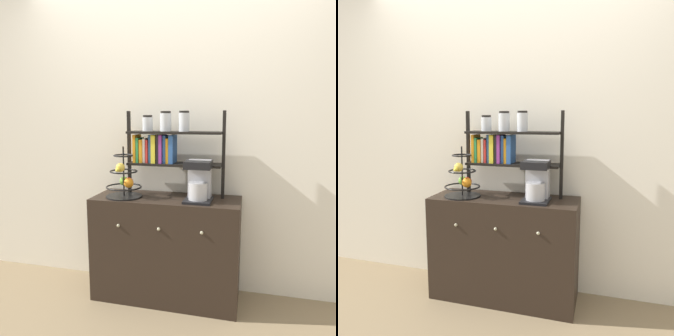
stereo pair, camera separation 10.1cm
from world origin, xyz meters
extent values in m
plane|color=#847051|center=(0.00, 0.00, 0.00)|extent=(12.00, 12.00, 0.00)
cube|color=silver|center=(0.00, 0.47, 1.30)|extent=(7.00, 0.05, 2.60)
cube|color=black|center=(0.00, 0.21, 0.41)|extent=(1.13, 0.42, 0.82)
sphere|color=#B2AD8C|center=(-0.31, -0.01, 0.64)|extent=(0.02, 0.02, 0.02)
sphere|color=#B2AD8C|center=(0.00, -0.01, 0.64)|extent=(0.02, 0.02, 0.02)
sphere|color=#B2AD8C|center=(0.31, -0.01, 0.64)|extent=(0.02, 0.02, 0.02)
cube|color=black|center=(0.26, 0.16, 0.83)|extent=(0.20, 0.24, 0.02)
cube|color=#B7B7BC|center=(0.26, 0.23, 0.98)|extent=(0.17, 0.10, 0.29)
cylinder|color=#B7B7BC|center=(0.26, 0.14, 0.90)|extent=(0.14, 0.14, 0.13)
cube|color=black|center=(0.26, 0.15, 1.09)|extent=(0.19, 0.19, 0.05)
cylinder|color=black|center=(-0.33, 0.16, 0.82)|extent=(0.28, 0.28, 0.01)
cylinder|color=black|center=(-0.33, 0.16, 1.02)|extent=(0.01, 0.01, 0.38)
torus|color=black|center=(-0.33, 0.16, 0.90)|extent=(0.28, 0.28, 0.01)
torus|color=black|center=(-0.33, 0.16, 1.02)|extent=(0.22, 0.22, 0.01)
torus|color=black|center=(-0.33, 0.16, 1.14)|extent=(0.15, 0.15, 0.01)
sphere|color=red|center=(-0.29, 0.18, 0.93)|extent=(0.07, 0.07, 0.07)
sphere|color=#6BAD33|center=(-0.34, 0.21, 0.93)|extent=(0.07, 0.07, 0.07)
sphere|color=orange|center=(-0.28, 0.13, 0.94)|extent=(0.08, 0.08, 0.08)
ellipsoid|color=yellow|center=(-0.35, 0.12, 1.04)|extent=(0.06, 0.15, 0.04)
sphere|color=gold|center=(-0.34, 0.12, 1.06)|extent=(0.07, 0.07, 0.07)
cube|color=black|center=(-0.33, 0.30, 1.15)|extent=(0.02, 0.02, 0.67)
cube|color=black|center=(0.42, 0.30, 1.15)|extent=(0.02, 0.02, 0.67)
cube|color=black|center=(0.05, 0.30, 1.07)|extent=(0.73, 0.20, 0.02)
cube|color=black|center=(0.05, 0.30, 1.32)|extent=(0.73, 0.20, 0.02)
cube|color=orange|center=(-0.26, 0.30, 1.19)|extent=(0.02, 0.15, 0.22)
cube|color=#2D8C47|center=(-0.24, 0.30, 1.18)|extent=(0.02, 0.15, 0.19)
cube|color=orange|center=(-0.21, 0.30, 1.17)|extent=(0.03, 0.15, 0.18)
cube|color=white|center=(-0.19, 0.30, 1.17)|extent=(0.02, 0.14, 0.19)
cube|color=red|center=(-0.16, 0.30, 1.17)|extent=(0.02, 0.14, 0.18)
cube|color=#2D599E|center=(-0.14, 0.30, 1.19)|extent=(0.02, 0.12, 0.22)
cube|color=yellow|center=(-0.11, 0.30, 1.19)|extent=(0.03, 0.16, 0.22)
cube|color=black|center=(-0.08, 0.30, 1.19)|extent=(0.02, 0.15, 0.22)
cube|color=#8C338C|center=(-0.05, 0.30, 1.19)|extent=(0.02, 0.16, 0.22)
cube|color=#2D599E|center=(-0.02, 0.30, 1.19)|extent=(0.02, 0.13, 0.22)
cube|color=orange|center=(0.00, 0.30, 1.18)|extent=(0.02, 0.14, 0.19)
cube|color=#2D599E|center=(0.03, 0.30, 1.19)|extent=(0.03, 0.16, 0.22)
cylinder|color=silver|center=(-0.17, 0.30, 1.38)|extent=(0.08, 0.08, 0.11)
cylinder|color=black|center=(-0.17, 0.30, 1.44)|extent=(0.07, 0.07, 0.02)
cylinder|color=silver|center=(-0.03, 0.30, 1.40)|extent=(0.09, 0.09, 0.14)
cylinder|color=black|center=(-0.03, 0.30, 1.47)|extent=(0.08, 0.08, 0.02)
cylinder|color=silver|center=(0.12, 0.30, 1.40)|extent=(0.08, 0.08, 0.14)
cylinder|color=black|center=(0.12, 0.30, 1.47)|extent=(0.08, 0.08, 0.02)
camera|label=1|loc=(0.63, -2.18, 1.42)|focal=35.00mm
camera|label=2|loc=(0.72, -2.15, 1.42)|focal=35.00mm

